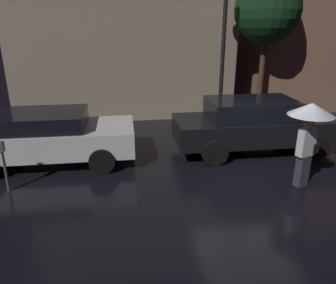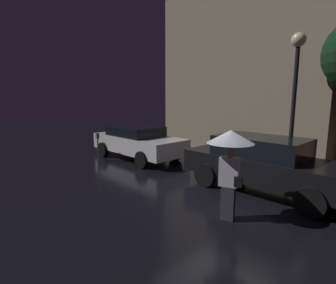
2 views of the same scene
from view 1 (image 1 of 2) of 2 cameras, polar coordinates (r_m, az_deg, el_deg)
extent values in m
plane|color=black|center=(8.49, 14.21, -5.22)|extent=(60.00, 60.00, 0.00)
cube|color=gray|center=(13.54, -7.94, 21.34)|extent=(8.24, 3.00, 7.69)
cube|color=#8C664C|center=(16.37, 27.15, 16.72)|extent=(7.53, 3.00, 6.27)
cube|color=silver|center=(9.16, -19.91, 0.47)|extent=(4.43, 1.84, 0.65)
cube|color=black|center=(9.04, -21.40, 3.58)|extent=(2.31, 1.60, 0.41)
cylinder|color=black|center=(9.93, -11.02, 0.84)|extent=(0.64, 0.22, 0.64)
cylinder|color=black|center=(8.26, -11.47, -3.28)|extent=(0.64, 0.22, 0.64)
cylinder|color=black|center=(10.44, -26.14, 0.04)|extent=(0.64, 0.22, 0.64)
cube|color=black|center=(9.72, 14.98, 2.27)|extent=(4.63, 1.72, 0.65)
cube|color=black|center=(9.49, 14.27, 5.62)|extent=(2.42, 1.50, 0.53)
cylinder|color=black|center=(11.15, 19.99, 2.28)|extent=(0.69, 0.22, 0.69)
cylinder|color=black|center=(9.79, 24.43, -0.78)|extent=(0.69, 0.22, 0.69)
cylinder|color=black|center=(10.13, 5.52, 1.70)|extent=(0.69, 0.22, 0.69)
cylinder|color=black|center=(8.62, 8.12, -1.85)|extent=(0.69, 0.22, 0.69)
cube|color=#383842|center=(8.08, 22.32, -4.60)|extent=(0.33, 0.27, 0.75)
cube|color=white|center=(7.83, 22.98, -0.03)|extent=(0.45, 0.31, 0.62)
sphere|color=tan|center=(7.71, 23.40, 2.86)|extent=(0.20, 0.20, 0.20)
cylinder|color=black|center=(7.75, 23.23, 1.67)|extent=(0.02, 0.02, 0.74)
cone|color=silver|center=(7.62, 23.75, 5.26)|extent=(0.98, 0.98, 0.27)
cube|color=black|center=(8.00, 24.21, -1.00)|extent=(0.18, 0.15, 0.22)
cylinder|color=#4C5154|center=(8.00, -26.43, -4.65)|extent=(0.06, 0.06, 0.96)
cube|color=#4C5154|center=(7.79, -27.10, -0.71)|extent=(0.12, 0.10, 0.22)
cylinder|color=black|center=(11.61, 9.40, 12.90)|extent=(0.14, 0.14, 4.24)
cylinder|color=#473323|center=(12.86, 15.82, 10.22)|extent=(0.20, 0.20, 2.95)
sphere|color=#143319|center=(12.69, 16.95, 21.16)|extent=(2.30, 2.30, 2.30)
camera|label=2|loc=(7.13, 67.33, -0.06)|focal=28.00mm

